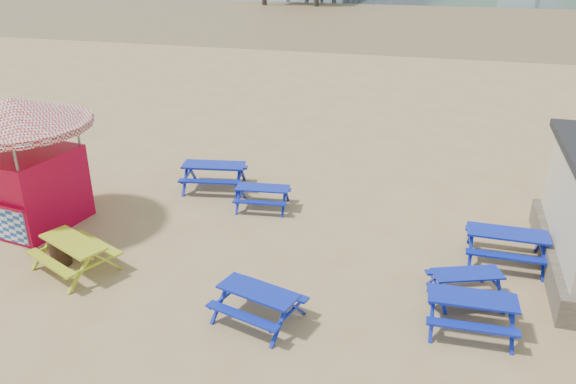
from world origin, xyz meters
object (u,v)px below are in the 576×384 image
(picnic_table_yellow, at_px, (75,255))
(litter_bin, at_px, (60,250))
(picnic_table_blue_b, at_px, (263,197))
(ice_cream_kiosk, at_px, (20,146))
(picnic_table_blue_a, at_px, (214,176))

(picnic_table_yellow, distance_m, litter_bin, 0.56)
(picnic_table_yellow, xyz_separation_m, litter_bin, (-0.54, 0.13, 0.01))
(picnic_table_yellow, relative_size, litter_bin, 2.96)
(picnic_table_blue_b, relative_size, ice_cream_kiosk, 0.38)
(picnic_table_blue_a, relative_size, picnic_table_yellow, 0.97)
(picnic_table_yellow, height_order, ice_cream_kiosk, ice_cream_kiosk)
(litter_bin, bearing_deg, ice_cream_kiosk, 141.53)
(ice_cream_kiosk, xyz_separation_m, litter_bin, (2.26, -1.79, -1.97))
(picnic_table_blue_a, bearing_deg, ice_cream_kiosk, -147.13)
(picnic_table_yellow, bearing_deg, ice_cream_kiosk, 169.06)
(picnic_table_blue_a, bearing_deg, picnic_table_yellow, -113.20)
(ice_cream_kiosk, bearing_deg, picnic_table_yellow, -26.74)
(picnic_table_blue_a, xyz_separation_m, ice_cream_kiosk, (-4.11, -3.88, 1.95))
(picnic_table_blue_b, bearing_deg, picnic_table_yellow, -132.82)
(picnic_table_yellow, distance_m, ice_cream_kiosk, 3.93)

